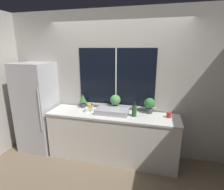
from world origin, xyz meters
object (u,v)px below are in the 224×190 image
Objects in this scene: mug_white at (86,110)px; potted_plant_right at (149,104)px; sink at (112,111)px; potted_plant_left at (83,100)px; soap_bottle at (92,108)px; mug_yellow at (89,106)px; mug_red at (169,115)px; refrigerator at (37,107)px; potted_plant_center at (115,101)px; bottle_tall at (134,110)px.

potted_plant_right is at bearing 11.24° from mug_white.
potted_plant_left is (-0.64, 0.19, 0.11)m from sink.
potted_plant_right reaches higher than sink.
potted_plant_left is 0.31m from soap_bottle.
mug_white is (-0.09, -0.05, -0.02)m from soap_bottle.
mug_yellow is at bearing -16.61° from potted_plant_left.
sink is 0.97m from mug_red.
refrigerator is at bearing -171.76° from mug_yellow.
refrigerator is 2.52m from mug_red.
potted_plant_left reaches higher than mug_white.
potted_plant_left reaches higher than sink.
potted_plant_right is at bearing -0.00° from potted_plant_left.
potted_plant_left is at bearing 12.23° from refrigerator.
sink is 0.68m from potted_plant_left.
soap_bottle is 0.16m from mug_yellow.
potted_plant_center is at bearing 24.26° from mug_white.
potted_plant_center is at bearing 172.21° from mug_red.
refrigerator reaches higher than sink.
potted_plant_right is at bearing 2.23° from mug_yellow.
potted_plant_center is at bearing 86.80° from sink.
refrigerator is 0.95m from potted_plant_left.
mug_yellow is (-0.49, 0.14, -0.00)m from sink.
potted_plant_center is 0.56m from mug_white.
potted_plant_center is at bearing 150.22° from bottle_tall.
potted_plant_right reaches higher than mug_yellow.
potted_plant_center reaches higher than mug_white.
potted_plant_right is 1.14m from mug_yellow.
soap_bottle is 1.36m from mug_red.
sink is at bearing 175.38° from bottle_tall.
potted_plant_left reaches higher than mug_red.
potted_plant_center is at bearing 5.00° from mug_yellow.
mug_red is (1.46, -0.09, 0.00)m from mug_yellow.
mug_yellow is (1.06, 0.15, 0.05)m from refrigerator.
potted_plant_left is 1.06m from bottle_tall.
bottle_tall is 3.24× the size of mug_white.
potted_plant_left is at bearing 168.05° from bottle_tall.
potted_plant_left is at bearing 180.00° from potted_plant_center.
potted_plant_left reaches higher than bottle_tall.
potted_plant_center is 0.63m from potted_plant_right.
refrigerator is 3.02× the size of sink.
potted_plant_left reaches higher than mug_yellow.
refrigerator reaches higher than potted_plant_left.
bottle_tall is (0.38, -0.22, -0.08)m from potted_plant_center.
mug_white is at bearing -149.82° from soap_bottle.
mug_red is (0.97, 0.06, 0.00)m from sink.
potted_plant_center is at bearing 0.00° from potted_plant_left.
soap_bottle is 0.11m from mug_white.
potted_plant_left is 0.19m from mug_yellow.
soap_bottle is 1.65× the size of mug_red.
sink is at bearing 0.36° from refrigerator.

